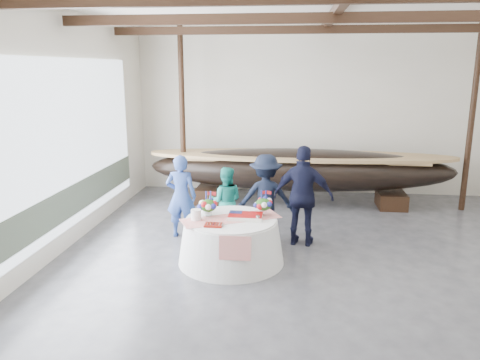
# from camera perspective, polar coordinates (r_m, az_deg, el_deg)

# --- Properties ---
(floor) EXTENTS (10.00, 12.00, 0.01)m
(floor) POSITION_cam_1_polar(r_m,az_deg,el_deg) (7.85, 11.18, -12.59)
(floor) COLOR #3D3D42
(floor) RESTS_ON ground
(wall_back) EXTENTS (10.00, 0.02, 4.50)m
(wall_back) POSITION_cam_1_polar(r_m,az_deg,el_deg) (13.10, 9.64, 8.21)
(wall_back) COLOR silver
(wall_back) RESTS_ON ground
(wall_left) EXTENTS (0.02, 12.00, 4.50)m
(wall_left) POSITION_cam_1_polar(r_m,az_deg,el_deg) (8.33, -24.78, 4.20)
(wall_left) COLOR silver
(wall_left) RESTS_ON ground
(pavilion_structure) EXTENTS (9.80, 11.76, 4.50)m
(pavilion_structure) POSITION_cam_1_polar(r_m,az_deg,el_deg) (7.88, 12.11, 17.48)
(pavilion_structure) COLOR black
(pavilion_structure) RESTS_ON ground
(open_bay) EXTENTS (0.03, 7.00, 3.20)m
(open_bay) POSITION_cam_1_polar(r_m,az_deg,el_deg) (9.23, -21.09, 2.67)
(open_bay) COLOR silver
(open_bay) RESTS_ON ground
(longboat_display) EXTENTS (7.70, 1.54, 1.44)m
(longboat_display) POSITION_cam_1_polar(r_m,az_deg,el_deg) (11.92, 7.27, 1.31)
(longboat_display) COLOR black
(longboat_display) RESTS_ON ground
(banquet_table) EXTENTS (1.90, 1.90, 0.82)m
(banquet_table) POSITION_cam_1_polar(r_m,az_deg,el_deg) (8.46, -1.10, -7.35)
(banquet_table) COLOR silver
(banquet_table) RESTS_ON ground
(tabletop_items) EXTENTS (1.82, 1.28, 0.40)m
(tabletop_items) POSITION_cam_1_polar(r_m,az_deg,el_deg) (8.39, -0.87, -3.50)
(tabletop_items) COLOR red
(tabletop_items) RESTS_ON banquet_table
(guest_woman_blue) EXTENTS (0.63, 0.42, 1.72)m
(guest_woman_blue) POSITION_cam_1_polar(r_m,az_deg,el_deg) (9.64, -7.19, -1.98)
(guest_woman_blue) COLOR navy
(guest_woman_blue) RESTS_ON ground
(guest_woman_teal) EXTENTS (0.73, 0.59, 1.45)m
(guest_woman_teal) POSITION_cam_1_polar(r_m,az_deg,el_deg) (9.72, -1.75, -2.59)
(guest_woman_teal) COLOR #1B8C7D
(guest_woman_teal) RESTS_ON ground
(guest_man_left) EXTENTS (1.19, 0.76, 1.75)m
(guest_man_left) POSITION_cam_1_polar(r_m,az_deg,el_deg) (9.47, 3.15, -2.09)
(guest_man_left) COLOR black
(guest_man_left) RESTS_ON ground
(guest_man_right) EXTENTS (1.23, 0.68, 1.98)m
(guest_man_right) POSITION_cam_1_polar(r_m,az_deg,el_deg) (9.17, 7.74, -1.97)
(guest_man_right) COLOR black
(guest_man_right) RESTS_ON ground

